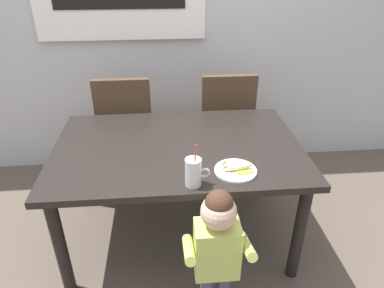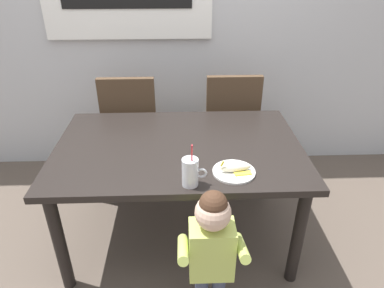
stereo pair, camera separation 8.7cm
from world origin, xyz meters
name	(u,v)px [view 1 (the left image)]	position (x,y,z in m)	size (l,w,h in m)	color
ground_plane	(180,233)	(0.00, 0.00, 0.00)	(24.00, 24.00, 0.00)	brown
dining_table	(178,157)	(0.00, 0.00, 0.64)	(1.51, 0.99, 0.72)	black
dining_chair_left	(126,124)	(-0.38, 0.70, 0.54)	(0.44, 0.45, 0.96)	#4C3826
dining_chair_right	(225,120)	(0.42, 0.71, 0.54)	(0.44, 0.44, 0.96)	#4C3826
toddler_standing	(217,244)	(0.15, -0.64, 0.53)	(0.33, 0.24, 0.84)	#3F4760
milk_cup	(194,174)	(0.06, -0.41, 0.79)	(0.13, 0.08, 0.25)	silver
snack_plate	(235,171)	(0.30, -0.32, 0.73)	(0.23, 0.23, 0.01)	white
peeled_banana	(238,167)	(0.31, -0.32, 0.76)	(0.17, 0.11, 0.07)	#F4EAC6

